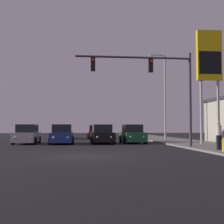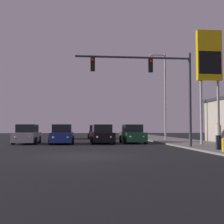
{
  "view_description": "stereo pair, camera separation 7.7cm",
  "coord_description": "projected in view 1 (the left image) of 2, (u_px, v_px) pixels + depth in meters",
  "views": [
    {
      "loc": [
        -0.22,
        -15.66,
        1.46
      ],
      "look_at": [
        2.65,
        11.02,
        2.75
      ],
      "focal_mm": 50.0,
      "sensor_mm": 36.0,
      "label": 1
    },
    {
      "loc": [
        -0.14,
        -15.67,
        1.46
      ],
      "look_at": [
        2.65,
        11.02,
        2.75
      ],
      "focal_mm": 50.0,
      "sensor_mm": 36.0,
      "label": 2
    }
  ],
  "objects": [
    {
      "name": "gas_station_sign",
      "position": [
        209.0,
        62.0,
        24.67
      ],
      "size": [
        2.0,
        0.42,
        9.0
      ],
      "color": "#99999E",
      "rests_on": "sidewalk_right"
    },
    {
      "name": "pedestrian_on_sidewalk",
      "position": [
        219.0,
        134.0,
        18.39
      ],
      "size": [
        0.34,
        0.32,
        1.67
      ],
      "color": "#23232D",
      "rests_on": "sidewalk_right"
    },
    {
      "name": "traffic_light_mast",
      "position": [
        157.0,
        79.0,
        21.42
      ],
      "size": [
        8.04,
        0.36,
        6.5
      ],
      "color": "#38383D",
      "rests_on": "sidewalk_right"
    },
    {
      "name": "street_lamp",
      "position": [
        164.0,
        92.0,
        32.43
      ],
      "size": [
        1.74,
        0.24,
        9.0
      ],
      "color": "#99999E",
      "rests_on": "sidewalk_right"
    },
    {
      "name": "car_silver",
      "position": [
        27.0,
        135.0,
        26.99
      ],
      "size": [
        2.04,
        4.34,
        1.68
      ],
      "rotation": [
        0.0,
        0.0,
        3.11
      ],
      "color": "#B7B7BC",
      "rests_on": "ground"
    },
    {
      "name": "car_blue",
      "position": [
        62.0,
        135.0,
        26.88
      ],
      "size": [
        2.04,
        4.32,
        1.68
      ],
      "rotation": [
        0.0,
        0.0,
        3.13
      ],
      "color": "navy",
      "rests_on": "ground"
    },
    {
      "name": "fire_hydrant",
      "position": [
        224.0,
        145.0,
        16.91
      ],
      "size": [
        0.24,
        0.34,
        0.76
      ],
      "color": "gold",
      "rests_on": "sidewalk_right"
    },
    {
      "name": "car_black",
      "position": [
        102.0,
        135.0,
        27.58
      ],
      "size": [
        2.04,
        4.33,
        1.68
      ],
      "rotation": [
        0.0,
        0.0,
        3.17
      ],
      "color": "black",
      "rests_on": "ground"
    },
    {
      "name": "car_red",
      "position": [
        96.0,
        133.0,
        39.1
      ],
      "size": [
        2.04,
        4.34,
        1.68
      ],
      "rotation": [
        0.0,
        0.0,
        3.11
      ],
      "color": "maroon",
      "rests_on": "ground"
    },
    {
      "name": "ground_plane",
      "position": [
        83.0,
        156.0,
        15.5
      ],
      "size": [
        120.0,
        120.0,
        0.0
      ],
      "primitive_type": "plane",
      "color": "black"
    },
    {
      "name": "car_grey",
      "position": [
        64.0,
        133.0,
        38.52
      ],
      "size": [
        2.04,
        4.32,
        1.68
      ],
      "rotation": [
        0.0,
        0.0,
        3.13
      ],
      "color": "slate",
      "rests_on": "ground"
    },
    {
      "name": "car_green",
      "position": [
        132.0,
        135.0,
        28.24
      ],
      "size": [
        2.04,
        4.33,
        1.68
      ],
      "rotation": [
        0.0,
        0.0,
        3.16
      ],
      "color": "#195933",
      "rests_on": "ground"
    },
    {
      "name": "sidewalk_right",
      "position": [
        193.0,
        143.0,
        26.45
      ],
      "size": [
        5.0,
        60.0,
        0.12
      ],
      "color": "gray",
      "rests_on": "ground"
    }
  ]
}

